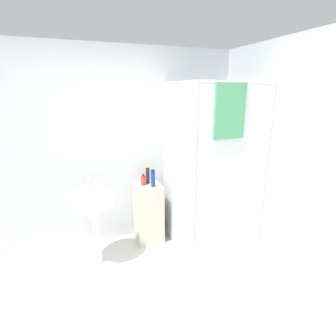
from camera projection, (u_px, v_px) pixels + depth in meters
wall_back at (109, 150)px, 3.32m from camera, size 6.40×0.06×2.50m
wall_right at (327, 174)px, 2.37m from camera, size 0.06×6.40×2.50m
shower_enclosure at (208, 206)px, 3.37m from camera, size 0.95×0.98×2.07m
vanity_cabinet at (148, 213)px, 3.52m from camera, size 0.34×0.39×0.79m
sink at (92, 209)px, 2.95m from camera, size 0.51×0.51×1.02m
soap_dispenser at (143, 180)px, 3.38m from camera, size 0.06×0.07×0.15m
shampoo_bottle_tall_black at (148, 175)px, 3.44m from camera, size 0.05×0.05×0.24m
shampoo_bottle_blue at (153, 178)px, 3.32m from camera, size 0.05×0.05×0.22m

